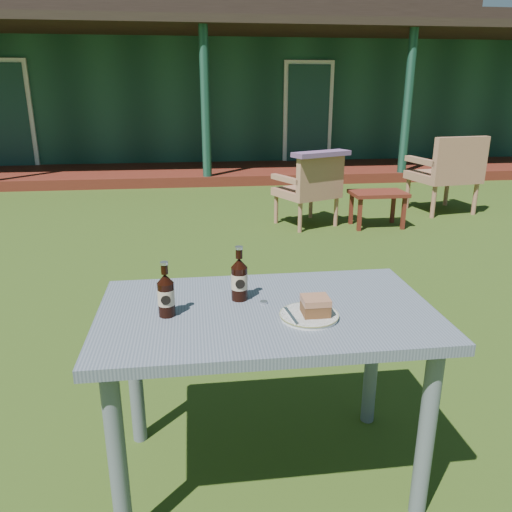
{
  "coord_description": "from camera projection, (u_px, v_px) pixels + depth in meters",
  "views": [
    {
      "loc": [
        -0.25,
        -3.22,
        1.46
      ],
      "look_at": [
        0.0,
        -1.3,
        0.82
      ],
      "focal_mm": 35.0,
      "sensor_mm": 36.0,
      "label": 1
    }
  ],
  "objects": [
    {
      "name": "ground",
      "position": [
        233.0,
        308.0,
        3.52
      ],
      "size": [
        80.0,
        80.0,
        0.0
      ],
      "primitive_type": "plane",
      "color": "#334916"
    },
    {
      "name": "pavilion",
      "position": [
        199.0,
        84.0,
        11.85
      ],
      "size": [
        15.8,
        8.3,
        3.45
      ],
      "color": "#183E30",
      "rests_on": "ground"
    },
    {
      "name": "tree_mid",
      "position": [
        267.0,
        4.0,
        19.8
      ],
      "size": [
        0.28,
        0.28,
        9.5
      ],
      "primitive_type": "cylinder",
      "color": "brown",
      "rests_on": "ground"
    },
    {
      "name": "cafe_table",
      "position": [
        266.0,
        334.0,
        1.82
      ],
      "size": [
        1.2,
        0.7,
        0.72
      ],
      "color": "slate",
      "rests_on": "ground"
    },
    {
      "name": "plate",
      "position": [
        309.0,
        316.0,
        1.72
      ],
      "size": [
        0.2,
        0.2,
        0.01
      ],
      "color": "silver",
      "rests_on": "cafe_table"
    },
    {
      "name": "cake_slice",
      "position": [
        315.0,
        306.0,
        1.7
      ],
      "size": [
        0.09,
        0.09,
        0.06
      ],
      "color": "brown",
      "rests_on": "plate"
    },
    {
      "name": "fork",
      "position": [
        291.0,
        316.0,
        1.7
      ],
      "size": [
        0.03,
        0.14,
        0.0
      ],
      "primitive_type": "cube",
      "rotation": [
        0.0,
        0.0,
        0.11
      ],
      "color": "silver",
      "rests_on": "plate"
    },
    {
      "name": "cola_bottle_near",
      "position": [
        239.0,
        279.0,
        1.84
      ],
      "size": [
        0.06,
        0.06,
        0.21
      ],
      "color": "black",
      "rests_on": "cafe_table"
    },
    {
      "name": "cola_bottle_far",
      "position": [
        166.0,
        294.0,
        1.71
      ],
      "size": [
        0.06,
        0.06,
        0.2
      ],
      "color": "black",
      "rests_on": "cafe_table"
    },
    {
      "name": "bottle_cap",
      "position": [
        264.0,
        302.0,
        1.83
      ],
      "size": [
        0.03,
        0.03,
        0.01
      ],
      "primitive_type": "cylinder",
      "color": "silver",
      "rests_on": "cafe_table"
    },
    {
      "name": "armchair_left",
      "position": [
        311.0,
        187.0,
        5.53
      ],
      "size": [
        0.77,
        0.75,
        0.8
      ],
      "color": "#9F6A4F",
      "rests_on": "ground"
    },
    {
      "name": "armchair_right",
      "position": [
        448.0,
        170.0,
        6.11
      ],
      "size": [
        0.8,
        0.77,
        0.95
      ],
      "color": "#9F6A4F",
      "rests_on": "ground"
    },
    {
      "name": "floral_throw",
      "position": [
        321.0,
        154.0,
        5.28
      ],
      "size": [
        0.68,
        0.46,
        0.05
      ],
      "primitive_type": "cube",
      "rotation": [
        0.0,
        0.0,
        3.56
      ],
      "color": "#6B4974",
      "rests_on": "armchair_left"
    },
    {
      "name": "side_table",
      "position": [
        378.0,
        197.0,
        5.54
      ],
      "size": [
        0.6,
        0.4,
        0.4
      ],
      "color": "#5A2016",
      "rests_on": "ground"
    }
  ]
}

